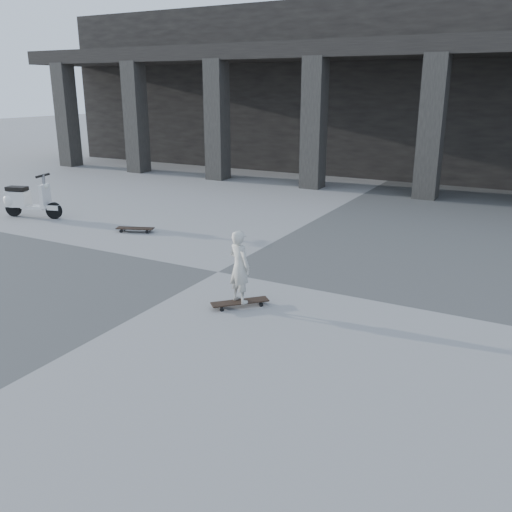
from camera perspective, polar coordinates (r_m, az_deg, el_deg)
The scene contains 6 objects.
ground at distance 9.55m, azimuth -4.01°, elevation -1.69°, with size 90.00×90.00×0.00m, color #454543.
colonnade at distance 21.92m, azimuth 16.27°, elevation 16.53°, with size 28.00×8.82×6.00m.
longboard at distance 8.04m, azimuth -1.70°, elevation -4.90°, with size 0.74×0.76×0.09m.
skateboard_spare at distance 12.42m, azimuth -12.60°, elevation 2.81°, with size 0.86×0.51×0.10m.
child at distance 7.84m, azimuth -1.74°, elevation -1.12°, with size 0.39×0.26×1.08m, color beige.
scooter at distance 14.70m, azimuth -23.34°, elevation 5.45°, with size 1.53×0.70×1.09m.
Camera 1 is at (4.87, -7.60, 3.12)m, focal length 38.00 mm.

